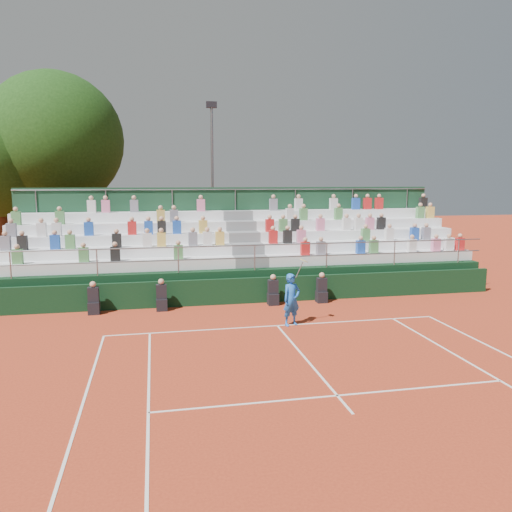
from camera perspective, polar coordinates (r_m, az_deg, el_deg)
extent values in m
plane|color=#B43B1E|center=(16.56, 2.46, -7.97)|extent=(90.00, 90.00, 0.00)
cube|color=white|center=(16.56, 2.46, -7.96)|extent=(11.00, 0.06, 0.01)
cube|color=white|center=(13.64, 5.79, -11.70)|extent=(0.06, 6.40, 0.01)
cube|color=white|center=(11.64, 9.28, -15.47)|extent=(8.22, 0.06, 0.01)
cube|color=black|center=(19.46, 0.18, -3.92)|extent=(20.00, 0.15, 1.00)
cube|color=black|center=(18.82, -18.02, -5.66)|extent=(0.40, 0.40, 0.44)
cube|color=black|center=(18.71, -18.09, -4.24)|extent=(0.38, 0.25, 0.55)
sphere|color=tan|center=(18.63, -18.15, -3.10)|extent=(0.22, 0.22, 0.22)
cube|color=black|center=(18.69, -10.72, -5.48)|extent=(0.40, 0.40, 0.44)
cube|color=black|center=(18.58, -10.76, -4.04)|extent=(0.38, 0.25, 0.55)
sphere|color=tan|center=(18.51, -10.80, -2.90)|extent=(0.22, 0.22, 0.22)
cube|color=black|center=(19.20, 1.95, -4.95)|extent=(0.40, 0.40, 0.44)
cube|color=black|center=(19.09, 1.96, -3.55)|extent=(0.38, 0.25, 0.55)
sphere|color=tan|center=(19.02, 1.97, -2.43)|extent=(0.22, 0.22, 0.22)
cube|color=black|center=(19.74, 7.49, -4.64)|extent=(0.40, 0.40, 0.44)
cube|color=black|center=(19.64, 7.52, -3.28)|extent=(0.38, 0.25, 0.55)
sphere|color=tan|center=(19.56, 7.54, -2.19)|extent=(0.22, 0.22, 0.22)
cube|color=black|center=(22.42, -1.44, -1.97)|extent=(20.00, 5.20, 1.20)
cube|color=silver|center=(20.34, -15.59, -1.07)|extent=(9.30, 0.85, 0.42)
cube|color=silver|center=(22.29, 13.00, -0.15)|extent=(9.30, 0.85, 0.42)
cube|color=slate|center=(20.66, -0.63, -0.61)|extent=(1.40, 0.85, 0.42)
cube|color=silver|center=(21.12, -15.49, 0.43)|extent=(9.30, 0.85, 0.42)
cube|color=silver|center=(23.00, 12.16, 1.21)|extent=(9.30, 0.85, 0.42)
cube|color=slate|center=(21.42, -1.06, 0.86)|extent=(1.40, 0.85, 0.42)
cube|color=silver|center=(21.90, -15.39, 1.83)|extent=(9.30, 0.85, 0.42)
cube|color=silver|center=(23.72, 11.37, 2.48)|extent=(9.30, 0.85, 0.42)
cube|color=slate|center=(22.20, -1.47, 2.23)|extent=(1.40, 0.85, 0.42)
cube|color=silver|center=(22.71, -15.29, 3.13)|extent=(9.30, 0.85, 0.42)
cube|color=silver|center=(24.46, 10.62, 3.67)|extent=(9.30, 0.85, 0.42)
cube|color=slate|center=(22.99, -1.85, 3.50)|extent=(1.40, 0.85, 0.42)
cube|color=silver|center=(23.52, -15.21, 4.35)|extent=(9.30, 0.85, 0.42)
cube|color=silver|center=(25.22, 9.92, 4.79)|extent=(9.30, 0.85, 0.42)
cube|color=slate|center=(23.79, -2.20, 4.69)|extent=(1.40, 0.85, 0.42)
cube|color=#183E26|center=(24.38, -2.39, 2.69)|extent=(20.00, 0.12, 4.40)
cylinder|color=gray|center=(19.69, -0.15, 1.26)|extent=(20.00, 0.05, 0.05)
cylinder|color=gray|center=(24.15, -2.38, 7.62)|extent=(20.00, 0.05, 0.05)
cube|color=#4C8C4C|center=(20.69, -25.60, -0.08)|extent=(0.36, 0.24, 0.56)
cube|color=#4C8C4C|center=(20.24, -19.08, 0.12)|extent=(0.36, 0.24, 0.56)
cube|color=black|center=(20.12, -15.79, 0.23)|extent=(0.36, 0.24, 0.56)
cube|color=#4C8C4C|center=(20.09, -8.86, 0.44)|extent=(0.36, 0.24, 0.56)
cube|color=slate|center=(21.61, -26.71, 1.31)|extent=(0.36, 0.24, 0.56)
cube|color=black|center=(21.46, -25.13, 1.37)|extent=(0.36, 0.24, 0.56)
cube|color=#1E4CB2|center=(21.21, -21.98, 1.48)|extent=(0.36, 0.24, 0.56)
cube|color=#4C8C4C|center=(21.11, -20.47, 1.54)|extent=(0.36, 0.24, 0.56)
cube|color=black|center=(20.91, -15.63, 1.70)|extent=(0.36, 0.24, 0.56)
cube|color=silver|center=(20.86, -12.32, 1.81)|extent=(0.36, 0.24, 0.56)
cube|color=gold|center=(20.86, -10.76, 1.85)|extent=(0.36, 0.24, 0.56)
cube|color=slate|center=(20.91, -7.22, 1.96)|extent=(0.36, 0.24, 0.56)
cube|color=silver|center=(20.97, -5.59, 2.00)|extent=(0.36, 0.24, 0.56)
cube|color=gold|center=(21.03, -4.15, 2.04)|extent=(0.36, 0.24, 0.56)
cube|color=slate|center=(22.38, -26.16, 2.65)|extent=(0.36, 0.24, 0.56)
cube|color=silver|center=(22.12, -23.29, 2.78)|extent=(0.36, 0.24, 0.56)
cube|color=silver|center=(22.01, -21.82, 2.83)|extent=(0.36, 0.24, 0.56)
cube|color=#1E4CB2|center=(21.82, -18.57, 2.96)|extent=(0.36, 0.24, 0.56)
cube|color=red|center=(21.67, -13.98, 3.12)|extent=(0.36, 0.24, 0.56)
cube|color=#1E4CB2|center=(21.66, -12.17, 3.18)|extent=(0.36, 0.24, 0.56)
cube|color=black|center=(21.66, -10.73, 3.22)|extent=(0.36, 0.24, 0.56)
cube|color=#1E4CB2|center=(21.68, -9.03, 3.27)|extent=(0.36, 0.24, 0.56)
cube|color=gold|center=(21.76, -6.07, 3.35)|extent=(0.36, 0.24, 0.56)
cube|color=#4C8C4C|center=(23.16, -25.72, 3.90)|extent=(0.36, 0.24, 0.56)
cube|color=#4C8C4C|center=(22.81, -21.50, 4.10)|extent=(0.36, 0.24, 0.56)
cube|color=gold|center=(22.47, -10.83, 4.49)|extent=(0.36, 0.24, 0.56)
cube|color=slate|center=(22.49, -9.35, 4.53)|extent=(0.36, 0.24, 0.56)
cube|color=silver|center=(23.45, -18.28, 5.40)|extent=(0.36, 0.24, 0.56)
cube|color=pink|center=(23.39, -16.80, 5.46)|extent=(0.36, 0.24, 0.56)
cube|color=slate|center=(23.31, -13.75, 5.57)|extent=(0.36, 0.24, 0.56)
cube|color=pink|center=(23.39, -6.31, 5.78)|extent=(0.36, 0.24, 0.56)
cube|color=red|center=(21.00, 5.64, 0.85)|extent=(0.36, 0.24, 0.56)
cube|color=slate|center=(21.21, 7.42, 0.90)|extent=(0.36, 0.24, 0.56)
cube|color=#1E4CB2|center=(21.85, 11.85, 1.02)|extent=(0.36, 0.24, 0.56)
cube|color=#4C8C4C|center=(22.10, 13.29, 1.05)|extent=(0.36, 0.24, 0.56)
cube|color=silver|center=(22.91, 17.37, 1.15)|extent=(0.36, 0.24, 0.56)
cube|color=pink|center=(23.50, 19.86, 1.21)|extent=(0.36, 0.24, 0.56)
cube|color=silver|center=(23.83, 21.14, 1.24)|extent=(0.36, 0.24, 0.56)
cube|color=red|center=(24.13, 22.24, 1.26)|extent=(0.36, 0.24, 0.56)
cube|color=red|center=(21.45, 1.97, 2.19)|extent=(0.36, 0.24, 0.56)
cube|color=black|center=(21.60, 3.62, 2.22)|extent=(0.36, 0.24, 0.56)
cube|color=pink|center=(21.77, 5.20, 2.25)|extent=(0.36, 0.24, 0.56)
cube|color=#4C8C4C|center=(22.81, 12.40, 2.38)|extent=(0.36, 0.24, 0.56)
cube|color=silver|center=(23.30, 14.98, 2.42)|extent=(0.36, 0.24, 0.56)
cube|color=#1E4CB2|center=(23.88, 17.65, 2.45)|extent=(0.36, 0.24, 0.56)
cube|color=slate|center=(24.17, 18.85, 2.46)|extent=(0.36, 0.24, 0.56)
cube|color=red|center=(22.24, 1.58, 3.51)|extent=(0.36, 0.24, 0.56)
cube|color=#4C8C4C|center=(22.38, 3.11, 3.53)|extent=(0.36, 0.24, 0.56)
cube|color=black|center=(22.53, 4.51, 3.55)|extent=(0.36, 0.24, 0.56)
cube|color=pink|center=(22.89, 7.36, 3.59)|extent=(0.36, 0.24, 0.56)
cube|color=silver|center=(23.33, 10.29, 3.61)|extent=(0.36, 0.24, 0.56)
cube|color=silver|center=(23.55, 11.61, 3.62)|extent=(0.36, 0.24, 0.56)
cube|color=pink|center=(23.78, 12.87, 3.63)|extent=(0.36, 0.24, 0.56)
cube|color=black|center=(24.02, 14.11, 3.63)|extent=(0.36, 0.24, 0.56)
cube|color=silver|center=(23.31, 3.90, 4.77)|extent=(0.36, 0.24, 0.56)
cube|color=#4C8C4C|center=(23.50, 5.44, 4.78)|extent=(0.36, 0.24, 0.56)
cube|color=#4C8C4C|center=(24.06, 9.39, 4.79)|extent=(0.36, 0.24, 0.56)
cube|color=#4C8C4C|center=(25.88, 18.24, 4.74)|extent=(0.36, 0.24, 0.56)
cube|color=gold|center=(26.15, 19.26, 4.73)|extent=(0.36, 0.24, 0.56)
cube|color=slate|center=(23.96, 2.00, 5.89)|extent=(0.36, 0.24, 0.56)
cube|color=silver|center=(24.29, 4.88, 5.90)|extent=(0.36, 0.24, 0.56)
cube|color=silver|center=(24.85, 8.85, 5.89)|extent=(0.36, 0.24, 0.56)
cube|color=#1E4CB2|center=(25.28, 11.33, 5.87)|extent=(0.36, 0.24, 0.56)
cube|color=red|center=(25.52, 12.60, 5.86)|extent=(0.36, 0.24, 0.56)
cube|color=red|center=(25.78, 13.87, 5.84)|extent=(0.36, 0.24, 0.56)
cube|color=black|center=(26.91, 18.56, 5.76)|extent=(0.36, 0.24, 0.56)
imported|color=blue|center=(16.43, 4.09, -4.99)|extent=(0.73, 0.59, 1.73)
cylinder|color=gray|center=(16.30, 4.97, -1.58)|extent=(0.26, 0.03, 0.51)
cylinder|color=#E5D866|center=(16.29, 5.49, -0.52)|extent=(0.26, 0.28, 0.14)
cylinder|color=#342213|center=(29.67, -26.79, 1.89)|extent=(0.50, 0.50, 3.43)
cylinder|color=#342213|center=(29.26, -21.47, 2.67)|extent=(0.50, 0.50, 3.97)
sphere|color=black|center=(29.20, -22.01, 12.17)|extent=(7.15, 7.15, 7.15)
cylinder|color=gray|center=(29.39, -4.99, 7.98)|extent=(0.16, 0.16, 8.80)
cube|color=black|center=(29.69, -5.12, 16.84)|extent=(0.60, 0.25, 0.35)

